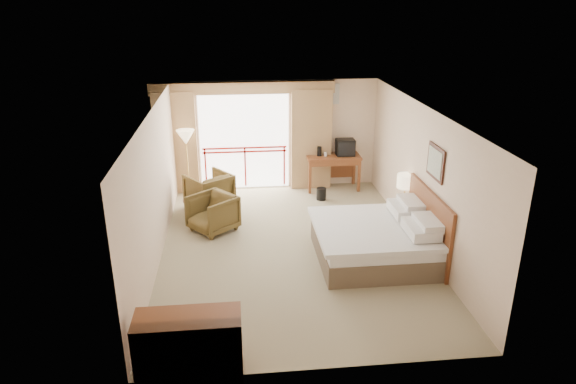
{
  "coord_description": "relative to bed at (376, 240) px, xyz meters",
  "views": [
    {
      "loc": [
        -1.03,
        -8.89,
        4.61
      ],
      "look_at": [
        -0.04,
        0.4,
        1.01
      ],
      "focal_mm": 32.0,
      "sensor_mm": 36.0,
      "label": 1
    }
  ],
  "objects": [
    {
      "name": "armchair_far",
      "position": [
        -3.16,
        2.83,
        -0.38
      ],
      "size": [
        1.25,
        1.25,
        0.83
      ],
      "primitive_type": "imported",
      "rotation": [
        0.0,
        0.0,
        -2.52
      ],
      "color": "#4A391B",
      "rests_on": "floor"
    },
    {
      "name": "floor",
      "position": [
        -1.5,
        0.6,
        -0.38
      ],
      "size": [
        7.0,
        7.0,
        0.0
      ],
      "primitive_type": "plane",
      "color": "gray",
      "rests_on": "ground"
    },
    {
      "name": "side_table",
      "position": [
        -3.47,
        2.1,
        -0.04
      ],
      "size": [
        0.45,
        0.45,
        0.49
      ],
      "rotation": [
        0.0,
        0.0,
        0.27
      ],
      "color": "black",
      "rests_on": "floor"
    },
    {
      "name": "wall_back",
      "position": [
        -1.5,
        4.1,
        0.97
      ],
      "size": [
        5.0,
        0.0,
        5.0
      ],
      "primitive_type": "plane",
      "rotation": [
        1.57,
        0.0,
        0.0
      ],
      "color": "beige",
      "rests_on": "ground"
    },
    {
      "name": "cup",
      "position": [
        -0.31,
        3.7,
        0.55
      ],
      "size": [
        0.09,
        0.09,
        0.11
      ],
      "primitive_type": "cylinder",
      "rotation": [
        0.0,
        0.0,
        0.2
      ],
      "color": "white",
      "rests_on": "desk"
    },
    {
      "name": "desk",
      "position": [
        -0.11,
        3.81,
        0.31
      ],
      "size": [
        1.34,
        0.65,
        0.88
      ],
      "rotation": [
        0.0,
        0.0,
        -0.05
      ],
      "color": "brown",
      "rests_on": "floor"
    },
    {
      "name": "curtain_left",
      "position": [
        -3.95,
        3.95,
        0.87
      ],
      "size": [
        1.0,
        0.26,
        2.5
      ],
      "primitive_type": "cube",
      "color": "#98714A",
      "rests_on": "wall_back"
    },
    {
      "name": "wall_front",
      "position": [
        -1.5,
        -2.9,
        0.97
      ],
      "size": [
        5.0,
        0.0,
        5.0
      ],
      "primitive_type": "plane",
      "rotation": [
        -1.57,
        0.0,
        0.0
      ],
      "color": "beige",
      "rests_on": "ground"
    },
    {
      "name": "wastebasket",
      "position": [
        -0.52,
        3.03,
        -0.23
      ],
      "size": [
        0.28,
        0.28,
        0.29
      ],
      "primitive_type": "cylinder",
      "rotation": [
        0.0,
        0.0,
        -0.25
      ],
      "color": "black",
      "rests_on": "floor"
    },
    {
      "name": "ceiling",
      "position": [
        -1.5,
        0.6,
        2.32
      ],
      "size": [
        7.0,
        7.0,
        0.0
      ],
      "primitive_type": "plane",
      "rotation": [
        3.14,
        0.0,
        0.0
      ],
      "color": "white",
      "rests_on": "wall_back"
    },
    {
      "name": "curtain_right",
      "position": [
        -0.65,
        3.95,
        0.87
      ],
      "size": [
        1.0,
        0.26,
        2.5
      ],
      "primitive_type": "cube",
      "color": "#98714A",
      "rests_on": "wall_back"
    },
    {
      "name": "bed",
      "position": [
        0.0,
        0.0,
        0.0
      ],
      "size": [
        2.13,
        2.06,
        0.97
      ],
      "color": "brown",
      "rests_on": "floor"
    },
    {
      "name": "armchair_near",
      "position": [
        -3.05,
        1.56,
        -0.38
      ],
      "size": [
        1.19,
        1.18,
        0.78
      ],
      "primitive_type": "imported",
      "rotation": [
        0.0,
        0.0,
        -0.87
      ],
      "color": "#4A391B",
      "rests_on": "floor"
    },
    {
      "name": "tv",
      "position": [
        0.19,
        3.75,
        0.7
      ],
      "size": [
        0.45,
        0.36,
        0.41
      ],
      "rotation": [
        0.0,
        0.0,
        0.04
      ],
      "color": "black",
      "rests_on": "desk"
    },
    {
      "name": "wall_right",
      "position": [
        1.0,
        0.6,
        0.97
      ],
      "size": [
        0.0,
        7.0,
        7.0
      ],
      "primitive_type": "plane",
      "rotation": [
        1.57,
        0.0,
        -1.57
      ],
      "color": "beige",
      "rests_on": "ground"
    },
    {
      "name": "wall_left",
      "position": [
        -4.0,
        0.6,
        0.97
      ],
      "size": [
        0.0,
        7.0,
        7.0
      ],
      "primitive_type": "plane",
      "rotation": [
        1.57,
        0.0,
        1.57
      ],
      "color": "beige",
      "rests_on": "ground"
    },
    {
      "name": "hvac_vent",
      "position": [
        -0.2,
        4.07,
        1.97
      ],
      "size": [
        0.5,
        0.04,
        0.5
      ],
      "primitive_type": "cube",
      "color": "silver",
      "rests_on": "wall_back"
    },
    {
      "name": "phone",
      "position": [
        0.87,
        1.08,
        0.22
      ],
      "size": [
        0.19,
        0.15,
        0.09
      ],
      "primitive_type": "cube",
      "rotation": [
        0.0,
        0.0,
        -0.0
      ],
      "color": "black",
      "rests_on": "nightstand"
    },
    {
      "name": "dresser",
      "position": [
        -3.2,
        -2.84,
        0.07
      ],
      "size": [
        1.34,
        0.57,
        0.89
      ],
      "rotation": [
        0.0,
        0.0,
        0.03
      ],
      "color": "brown",
      "rests_on": "floor"
    },
    {
      "name": "floor_lamp",
      "position": [
        -3.68,
        3.56,
        1.06
      ],
      "size": [
        0.42,
        0.42,
        1.67
      ],
      "rotation": [
        0.0,
        0.0,
        0.22
      ],
      "color": "tan",
      "rests_on": "floor"
    },
    {
      "name": "book",
      "position": [
        -3.47,
        2.1,
        0.12
      ],
      "size": [
        0.21,
        0.26,
        0.02
      ],
      "primitive_type": "imported",
      "rotation": [
        0.0,
        0.0,
        0.16
      ],
      "color": "white",
      "rests_on": "side_table"
    },
    {
      "name": "table_lamp",
      "position": [
        0.92,
        1.28,
        0.66
      ],
      "size": [
        0.35,
        0.35,
        0.61
      ],
      "rotation": [
        0.0,
        0.0,
        -0.15
      ],
      "color": "tan",
      "rests_on": "nightstand"
    },
    {
      "name": "balcony_door",
      "position": [
        -2.3,
        4.08,
        0.82
      ],
      "size": [
        2.4,
        0.0,
        2.4
      ],
      "primitive_type": "plane",
      "rotation": [
        1.57,
        0.0,
        0.0
      ],
      "color": "white",
      "rests_on": "wall_back"
    },
    {
      "name": "headboard",
      "position": [
        0.96,
        0.0,
        0.27
      ],
      "size": [
        0.06,
        2.1,
        1.3
      ],
      "primitive_type": "cube",
      "color": "brown",
      "rests_on": "wall_right"
    },
    {
      "name": "framed_art",
      "position": [
        0.97,
        0.0,
        1.47
      ],
      "size": [
        0.04,
        0.72,
        0.6
      ],
      "color": "black",
      "rests_on": "wall_right"
    },
    {
      "name": "nightstand",
      "position": [
        0.92,
        1.23,
        -0.1
      ],
      "size": [
        0.4,
        0.47,
        0.56
      ],
      "primitive_type": "cube",
      "rotation": [
        0.0,
        0.0,
        0.02
      ],
      "color": "brown",
      "rests_on": "floor"
    },
    {
      "name": "coffee_maker",
      "position": [
        -0.46,
        3.75,
        0.61
      ],
      "size": [
        0.14,
        0.14,
        0.24
      ],
      "primitive_type": "cylinder",
      "rotation": [
        0.0,
        0.0,
        -0.29
      ],
      "color": "black",
      "rests_on": "desk"
    },
    {
      "name": "balcony_railing",
      "position": [
        -2.3,
        4.06,
        0.44
      ],
      "size": [
        2.09,
        0.03,
        1.02
      ],
      "color": "#A5140E",
      "rests_on": "wall_back"
    },
    {
      "name": "valance",
      "position": [
        -2.3,
        3.98,
        2.17
      ],
      "size": [
        4.4,
        0.22,
        0.28
      ],
      "primitive_type": "cube",
      "color": "#98714A",
      "rests_on": "wall_back"
    }
  ]
}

